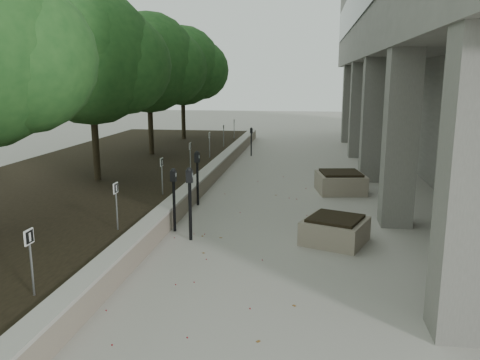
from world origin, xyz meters
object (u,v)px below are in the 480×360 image
Objects in this scene: parking_meter_2 at (190,204)px; planter_front at (335,230)px; crabapple_tree_4 at (149,84)px; parking_meter_3 at (174,200)px; crabapple_tree_3 at (92,86)px; crabapple_tree_5 at (183,83)px; parking_meter_4 at (197,178)px; parking_meter_5 at (251,142)px; planter_back at (340,182)px.

planter_front is (3.01, 0.27, -0.51)m from parking_meter_2.
parking_meter_3 is at bearing -68.44° from crabapple_tree_4.
crabapple_tree_5 is at bearing 90.00° from crabapple_tree_3.
parking_meter_2 is 1.06× the size of parking_meter_4.
parking_meter_3 is (3.25, -3.23, -2.40)m from crabapple_tree_3.
parking_meter_3 reaches higher than parking_meter_5.
parking_meter_4 is at bearing -61.33° from crabapple_tree_4.
crabapple_tree_3 is 3.79× the size of parking_meter_3.
planter_front is at bearing -94.64° from planter_back.
planter_back is at bearing 44.10° from parking_meter_4.
parking_meter_2 is 1.33× the size of planter_front.
parking_meter_3 is 2.29m from parking_meter_4.
parking_meter_2 is 11.33m from parking_meter_5.
parking_meter_3 is at bearing -76.19° from crabapple_tree_5.
parking_meter_2 is 1.25× the size of parking_meter_5.
planter_back is at bearing -51.19° from crabapple_tree_5.
parking_meter_2 is 2.87m from parking_meter_4.
crabapple_tree_4 is at bearing 134.62° from parking_meter_4.
parking_meter_4 is (3.25, -5.94, -2.38)m from crabapple_tree_4.
planter_front is (6.75, -8.49, -2.84)m from crabapple_tree_4.
parking_meter_2 is 5.97m from planter_back.
crabapple_tree_3 is 5.18m from parking_meter_3.
parking_meter_5 is at bearing 64.16° from crabapple_tree_3.
crabapple_tree_4 is 11.22m from planter_front.
crabapple_tree_5 is 3.79× the size of parking_meter_3.
crabapple_tree_3 is 1.00× the size of crabapple_tree_4.
crabapple_tree_4 is at bearing -164.98° from parking_meter_5.
parking_meter_2 is 1.17× the size of planter_back.
crabapple_tree_4 is 3.48× the size of parking_meter_2.
crabapple_tree_5 reaches higher than parking_meter_5.
crabapple_tree_3 reaches higher than parking_meter_2.
planter_front is at bearing 4.98° from parking_meter_3.
parking_meter_3 is at bearing 175.72° from planter_front.
crabapple_tree_4 is 9.81m from parking_meter_2.
crabapple_tree_3 is 3.69× the size of parking_meter_4.
crabapple_tree_4 is (0.00, 5.00, 0.00)m from crabapple_tree_3.
parking_meter_4 is (-0.50, 2.82, -0.05)m from parking_meter_2.
parking_meter_4 is at bearing -112.77° from parking_meter_5.
crabapple_tree_5 is at bearing 90.00° from crabapple_tree_4.
parking_meter_4 is (-0.00, 2.29, 0.02)m from parking_meter_3.
crabapple_tree_5 is 14.46m from parking_meter_2.
crabapple_tree_3 is at bearing 179.76° from parking_meter_4.
crabapple_tree_5 reaches higher than parking_meter_2.
parking_meter_2 is at bearing -66.84° from crabapple_tree_4.
parking_meter_2 is at bearing -64.01° from parking_meter_4.
planter_front is (3.09, -11.06, -0.35)m from parking_meter_5.
crabapple_tree_3 reaches higher than planter_back.
parking_meter_3 is at bearing 134.05° from parking_meter_2.
parking_meter_5 is 7.31m from planter_back.
crabapple_tree_5 is at bearing 113.07° from parking_meter_3.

